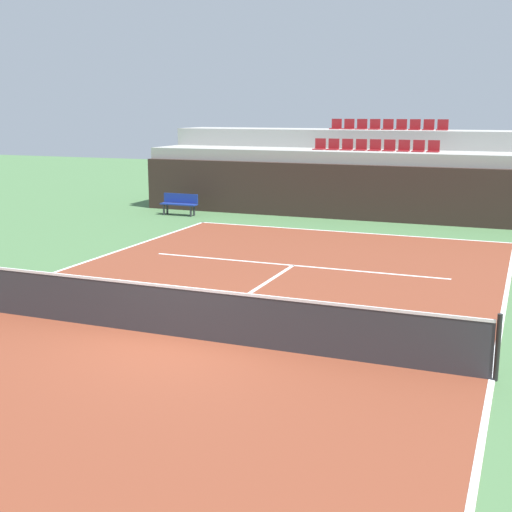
{
  "coord_description": "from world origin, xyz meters",
  "views": [
    {
      "loc": [
        5.78,
        -10.67,
        4.13
      ],
      "look_at": [
        0.69,
        2.0,
        1.2
      ],
      "focal_mm": 48.16,
      "sensor_mm": 36.0,
      "label": 1
    }
  ],
  "objects": [
    {
      "name": "stands_tier_upper",
      "position": [
        0.0,
        18.47,
        1.64
      ],
      "size": [
        18.56,
        2.4,
        3.29
      ],
      "primitive_type": "cube",
      "color": "#9E9E99",
      "rests_on": "ground_plane"
    },
    {
      "name": "centre_service_line",
      "position": [
        0.0,
        3.2,
        0.01
      ],
      "size": [
        0.1,
        6.4,
        0.0
      ],
      "primitive_type": "cube",
      "color": "white",
      "rests_on": "court_surface"
    },
    {
      "name": "seating_row_lower",
      "position": [
        0.0,
        16.17,
        2.66
      ],
      "size": [
        4.92,
        0.44,
        0.44
      ],
      "color": "maroon",
      "rests_on": "stands_tier_lower"
    },
    {
      "name": "service_line_far",
      "position": [
        0.0,
        6.4,
        0.01
      ],
      "size": [
        8.26,
        0.1,
        0.0
      ],
      "primitive_type": "cube",
      "color": "white",
      "rests_on": "court_surface"
    },
    {
      "name": "tennis_net",
      "position": [
        0.0,
        0.0,
        0.51
      ],
      "size": [
        11.08,
        0.08,
        1.07
      ],
      "color": "black",
      "rests_on": "court_surface"
    },
    {
      "name": "baseline_far",
      "position": [
        0.0,
        11.95,
        0.01
      ],
      "size": [
        11.0,
        0.1,
        0.0
      ],
      "primitive_type": "cube",
      "color": "white",
      "rests_on": "court_surface"
    },
    {
      "name": "ground_plane",
      "position": [
        0.0,
        0.0,
        0.0
      ],
      "size": [
        80.0,
        80.0,
        0.0
      ],
      "primitive_type": "plane",
      "color": "#477042"
    },
    {
      "name": "court_surface",
      "position": [
        0.0,
        0.0,
        0.01
      ],
      "size": [
        11.0,
        24.0,
        0.01
      ],
      "primitive_type": "cube",
      "color": "brown",
      "rests_on": "ground_plane"
    },
    {
      "name": "sideline_right",
      "position": [
        5.45,
        0.0,
        0.01
      ],
      "size": [
        0.1,
        24.0,
        0.0
      ],
      "primitive_type": "cube",
      "color": "white",
      "rests_on": "court_surface"
    },
    {
      "name": "player_bench",
      "position": [
        -7.11,
        13.28,
        0.51
      ],
      "size": [
        1.5,
        0.4,
        0.85
      ],
      "color": "navy",
      "rests_on": "ground_plane"
    },
    {
      "name": "back_wall",
      "position": [
        0.0,
        14.72,
        1.04
      ],
      "size": [
        18.56,
        0.3,
        2.08
      ],
      "primitive_type": "cube",
      "color": "#33231E",
      "rests_on": "ground_plane"
    },
    {
      "name": "seating_row_upper",
      "position": [
        0.0,
        18.57,
        3.41
      ],
      "size": [
        4.92,
        0.44,
        0.44
      ],
      "color": "maroon",
      "rests_on": "stands_tier_upper"
    },
    {
      "name": "stands_tier_lower",
      "position": [
        0.0,
        16.07,
        1.27
      ],
      "size": [
        18.56,
        2.4,
        2.54
      ],
      "primitive_type": "cube",
      "color": "#9E9E99",
      "rests_on": "ground_plane"
    }
  ]
}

